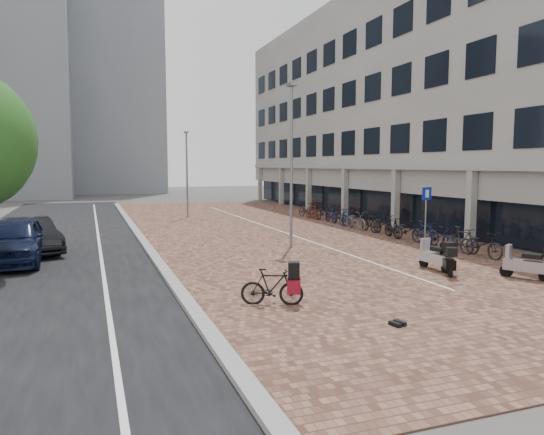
{
  "coord_description": "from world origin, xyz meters",
  "views": [
    {
      "loc": [
        -7.34,
        -14.38,
        3.53
      ],
      "look_at": [
        0.0,
        6.0,
        1.3
      ],
      "focal_mm": 33.57,
      "sensor_mm": 36.0,
      "label": 1
    }
  ],
  "objects": [
    {
      "name": "ground",
      "position": [
        0.0,
        0.0,
        0.0
      ],
      "size": [
        140.0,
        140.0,
        0.0
      ],
      "primitive_type": "plane",
      "color": "#474442",
      "rests_on": "ground"
    },
    {
      "name": "plaza_brick",
      "position": [
        2.0,
        12.0,
        0.01
      ],
      "size": [
        14.5,
        42.0,
        0.04
      ],
      "primitive_type": "cube",
      "color": "brown",
      "rests_on": "ground"
    },
    {
      "name": "street_asphalt",
      "position": [
        -9.0,
        12.0,
        0.01
      ],
      "size": [
        8.0,
        50.0,
        0.03
      ],
      "primitive_type": "cube",
      "color": "black",
      "rests_on": "ground"
    },
    {
      "name": "curb",
      "position": [
        -5.1,
        12.0,
        0.07
      ],
      "size": [
        0.35,
        42.0,
        0.14
      ],
      "primitive_type": "cube",
      "color": "gray",
      "rests_on": "ground"
    },
    {
      "name": "lane_line",
      "position": [
        -7.0,
        12.0,
        0.02
      ],
      "size": [
        0.12,
        44.0,
        0.0
      ],
      "primitive_type": "cube",
      "color": "white",
      "rests_on": "street_asphalt"
    },
    {
      "name": "parking_line",
      "position": [
        2.2,
        12.0,
        0.04
      ],
      "size": [
        0.1,
        30.0,
        0.0
      ],
      "primitive_type": "cube",
      "color": "white",
      "rests_on": "plaza_brick"
    },
    {
      "name": "office_building",
      "position": [
        12.97,
        16.0,
        8.44
      ],
      "size": [
        8.4,
        40.0,
        15.0
      ],
      "color": "#A4A49F",
      "rests_on": "ground"
    },
    {
      "name": "bg_towers",
      "position": [
        -14.34,
        48.94,
        13.96
      ],
      "size": [
        33.0,
        23.0,
        32.0
      ],
      "color": "gray",
      "rests_on": "ground"
    },
    {
      "name": "car_navy",
      "position": [
        -9.92,
        5.69,
        0.84
      ],
      "size": [
        2.12,
        4.96,
        1.67
      ],
      "primitive_type": "imported",
      "rotation": [
        0.0,
        0.0,
        -0.03
      ],
      "color": "#0E1634",
      "rests_on": "ground"
    },
    {
      "name": "car_dark",
      "position": [
        -9.63,
        7.87,
        0.73
      ],
      "size": [
        2.86,
        4.66,
        1.45
      ],
      "primitive_type": "imported",
      "rotation": [
        0.0,
        0.0,
        0.33
      ],
      "color": "black",
      "rests_on": "ground"
    },
    {
      "name": "hero_bike",
      "position": [
        -3.09,
        -2.59,
        0.5
      ],
      "size": [
        1.64,
        1.02,
        1.12
      ],
      "rotation": [
        0.0,
        0.0,
        1.18
      ],
      "color": "black",
      "rests_on": "ground"
    },
    {
      "name": "shoes",
      "position": [
        -1.07,
        -5.13,
        0.05
      ],
      "size": [
        0.47,
        0.42,
        0.1
      ],
      "primitive_type": null,
      "rotation": [
        0.0,
        0.0,
        0.2
      ],
      "color": "black",
      "rests_on": "ground"
    },
    {
      "name": "scooter_front",
      "position": [
        3.5,
        -0.45,
        0.53
      ],
      "size": [
        0.56,
        1.57,
        1.06
      ],
      "primitive_type": null,
      "rotation": [
        0.0,
        0.0,
        0.05
      ],
      "color": "#B9BABF",
      "rests_on": "ground"
    },
    {
      "name": "scooter_mid",
      "position": [
        3.5,
        -1.05,
        0.49
      ],
      "size": [
        1.05,
        1.47,
        0.98
      ],
      "primitive_type": null,
      "rotation": [
        0.0,
        0.0,
        -0.48
      ],
      "color": "black",
      "rests_on": "ground"
    },
    {
      "name": "scooter_back",
      "position": [
        5.28,
        -2.54,
        0.54
      ],
      "size": [
        1.21,
        1.6,
        1.08
      ],
      "primitive_type": null,
      "rotation": [
        0.0,
        0.0,
        0.52
      ],
      "color": "#9C9CA1",
      "rests_on": "ground"
    },
    {
      "name": "parking_sign",
      "position": [
        6.08,
        3.59,
        1.77
      ],
      "size": [
        0.54,
        0.16,
        2.61
      ],
      "rotation": [
        0.0,
        0.0,
        0.23
      ],
      "color": "slate",
      "rests_on": "ground"
    },
    {
      "name": "lamp_near",
      "position": [
        0.76,
        5.68,
        3.44
      ],
      "size": [
        0.12,
        0.12,
        6.88
      ],
      "primitive_type": "cylinder",
      "color": "slate",
      "rests_on": "ground"
    },
    {
      "name": "lamp_far",
      "position": [
        -1.15,
        19.63,
        2.85
      ],
      "size": [
        0.12,
        0.12,
        5.71
      ],
      "primitive_type": "cylinder",
      "color": "gray",
      "rests_on": "ground"
    },
    {
      "name": "bike_row",
      "position": [
        6.59,
        9.05,
        0.52
      ],
      "size": [
        1.16,
        18.16,
        1.05
      ],
      "color": "black",
      "rests_on": "ground"
    }
  ]
}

